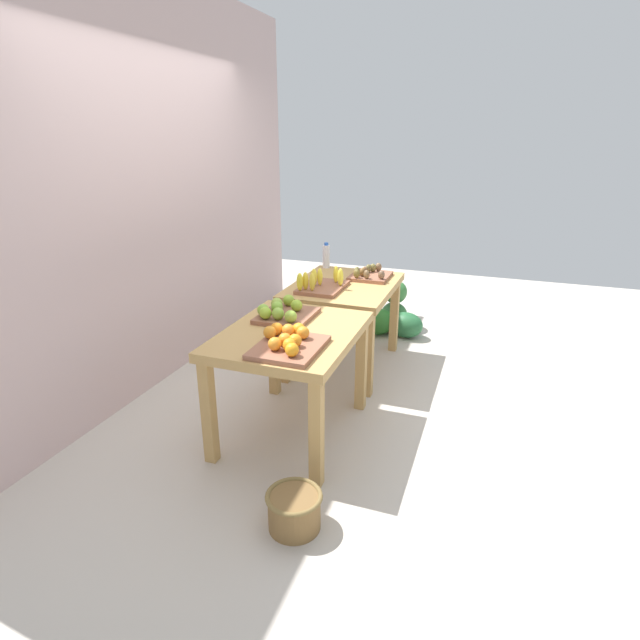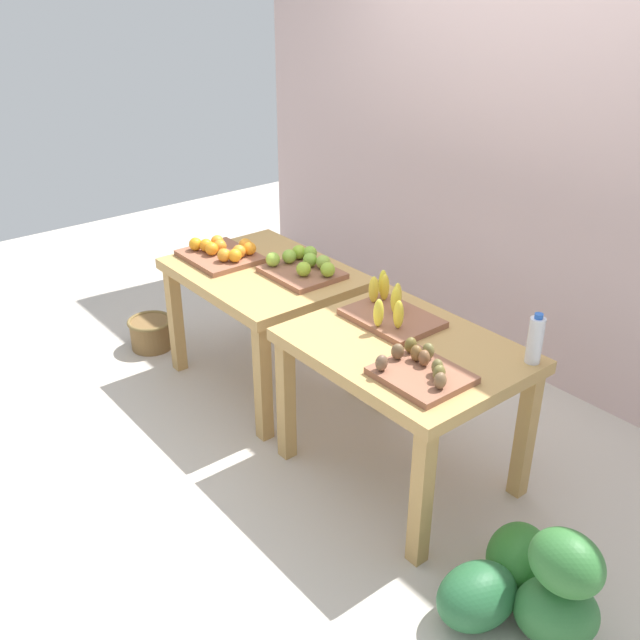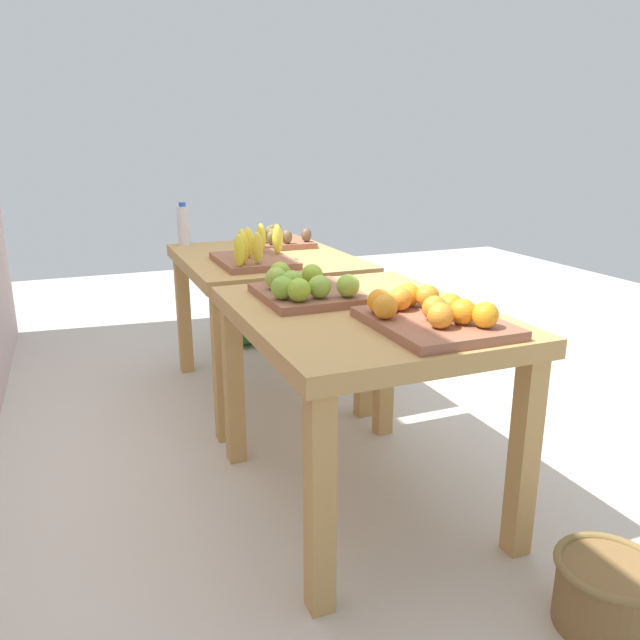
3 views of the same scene
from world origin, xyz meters
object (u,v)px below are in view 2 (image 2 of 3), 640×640
water_bottle (535,340)px  wicker_basket (151,332)px  orange_bin (222,252)px  display_table_right (404,364)px  apple_bin (303,266)px  banana_crate (390,311)px  watermelon_pile (526,583)px  kiwi_bin (421,370)px  display_table_left (264,286)px

water_bottle → wicker_basket: size_ratio=0.80×
orange_bin → wicker_basket: (-0.54, -0.25, -0.66)m
display_table_right → apple_bin: apple_bin is taller
water_bottle → apple_bin: bearing=-172.6°
orange_bin → banana_crate: banana_crate is taller
orange_bin → apple_bin: (0.46, 0.23, 0.00)m
watermelon_pile → kiwi_bin: bearing=172.7°
watermelon_pile → apple_bin: bearing=168.6°
orange_bin → display_table_left: bearing=20.3°
display_table_left → watermelon_pile: size_ratio=1.56×
display_table_left → wicker_basket: 1.02m
kiwi_bin → apple_bin: bearing=166.3°
watermelon_pile → wicker_basket: (-2.85, -0.11, -0.07)m
orange_bin → kiwi_bin: (1.63, -0.05, -0.01)m
water_bottle → kiwi_bin: bearing=-114.9°
watermelon_pile → wicker_basket: 2.86m
orange_bin → watermelon_pile: 2.39m
display_table_right → watermelon_pile: (0.92, -0.24, -0.45)m
display_table_left → kiwi_bin: 1.37m
wicker_basket → apple_bin: bearing=25.7°
display_table_right → orange_bin: bearing=-175.9°
banana_crate → watermelon_pile: size_ratio=0.66×
display_table_left → kiwi_bin: bearing=-6.4°
orange_bin → wicker_basket: bearing=-155.2°
display_table_left → apple_bin: bearing=34.9°
display_table_right → watermelon_pile: size_ratio=1.56×
display_table_right → watermelon_pile: bearing=-14.6°
display_table_right → apple_bin: size_ratio=2.52×
banana_crate → water_bottle: bearing=16.0°
wicker_basket → banana_crate: bearing=15.3°
orange_bin → apple_bin: size_ratio=1.07×
display_table_right → banana_crate: bearing=152.3°
water_bottle → wicker_basket: bearing=-164.5°
water_bottle → wicker_basket: 2.58m
display_table_left → kiwi_bin: size_ratio=2.89×
orange_bin → apple_bin: bearing=26.8°
display_table_left → orange_bin: 0.32m
display_table_right → banana_crate: (-0.22, 0.12, 0.15)m
display_table_left → orange_bin: (-0.27, -0.10, 0.15)m
orange_bin → wicker_basket: 0.89m
apple_bin → watermelon_pile: bearing=-11.4°
display_table_right → banana_crate: size_ratio=2.36×
wicker_basket → water_bottle: bearing=15.5°
apple_bin → water_bottle: size_ratio=1.79×
apple_bin → water_bottle: bearing=7.4°
display_table_right → water_bottle: size_ratio=4.50×
kiwi_bin → wicker_basket: kiwi_bin is taller
banana_crate → water_bottle: water_bottle is taller
kiwi_bin → wicker_basket: size_ratio=1.24×
display_table_left → display_table_right: same height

